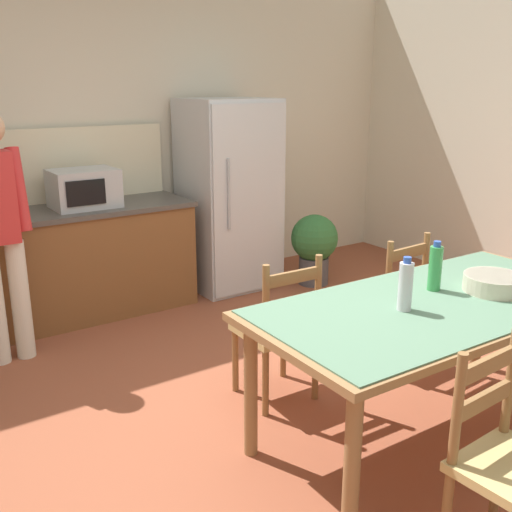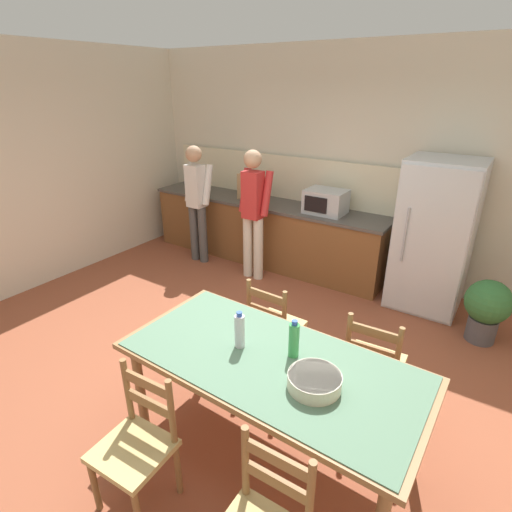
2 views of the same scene
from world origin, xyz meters
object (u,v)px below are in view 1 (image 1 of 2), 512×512
at_px(chair_side_far_right, 389,300).
at_px(chair_side_far_left, 279,330).
at_px(chair_side_near_left, 509,464).
at_px(refrigerator, 229,195).
at_px(potted_plant, 314,244).
at_px(bottle_off_centre, 435,268).
at_px(bottle_near_centre, 405,286).
at_px(microwave, 84,188).
at_px(serving_bowl, 494,282).
at_px(dining_table, 437,314).

bearing_deg(chair_side_far_right, chair_side_far_left, -4.11).
xyz_separation_m(chair_side_far_right, chair_side_near_left, (-0.94, -1.52, 0.00)).
relative_size(refrigerator, potted_plant, 2.57).
bearing_deg(bottle_off_centre, refrigerator, 82.57).
distance_m(bottle_near_centre, chair_side_far_right, 1.14).
xyz_separation_m(chair_side_far_left, potted_plant, (1.55, 1.53, -0.06)).
relative_size(chair_side_near_left, potted_plant, 1.36).
bearing_deg(microwave, chair_side_far_right, -55.89).
height_order(microwave, potted_plant, microwave).
bearing_deg(bottle_off_centre, bottle_near_centre, -162.35).
distance_m(chair_side_far_right, potted_plant, 1.68).
xyz_separation_m(refrigerator, chair_side_near_left, (-0.91, -3.50, -0.42)).
relative_size(bottle_near_centre, chair_side_far_right, 0.30).
xyz_separation_m(bottle_near_centre, serving_bowl, (0.60, -0.08, -0.07)).
height_order(serving_bowl, chair_side_far_right, chair_side_far_right).
xyz_separation_m(microwave, chair_side_far_left, (0.45, -1.98, -0.60)).
bearing_deg(potted_plant, serving_bowl, -107.64).
xyz_separation_m(refrigerator, bottle_off_centre, (-0.34, -2.62, 0.05)).
bearing_deg(chair_side_near_left, refrigerator, 72.39).
bearing_deg(refrigerator, chair_side_near_left, -104.62).
relative_size(microwave, chair_side_far_right, 0.55).
distance_m(microwave, bottle_near_centre, 2.83).
height_order(dining_table, chair_side_near_left, chair_side_near_left).
height_order(bottle_off_centre, chair_side_far_left, bottle_off_centre).
distance_m(bottle_off_centre, chair_side_near_left, 1.14).
xyz_separation_m(refrigerator, serving_bowl, (-0.09, -2.82, -0.03)).
bearing_deg(bottle_off_centre, potted_plant, 65.36).
bearing_deg(refrigerator, potted_plant, -32.82).
relative_size(dining_table, chair_side_near_left, 2.22).
height_order(bottle_off_centre, potted_plant, bottle_off_centre).
xyz_separation_m(refrigerator, chair_side_far_right, (0.02, -1.98, -0.42)).
distance_m(chair_side_far_left, chair_side_near_left, 1.54).
bearing_deg(bottle_near_centre, chair_side_near_left, -105.91).
bearing_deg(serving_bowl, chair_side_far_left, 132.59).
bearing_deg(chair_side_far_right, potted_plant, -115.44).
xyz_separation_m(microwave, chair_side_near_left, (0.42, -3.52, -0.60)).
bearing_deg(serving_bowl, potted_plant, 72.36).
relative_size(refrigerator, bottle_off_centre, 6.35).
bearing_deg(refrigerator, serving_bowl, -91.93).
bearing_deg(bottle_near_centre, microwave, 102.98).
distance_m(microwave, chair_side_far_left, 2.12).
xyz_separation_m(refrigerator, bottle_near_centre, (-0.70, -2.74, 0.05)).
xyz_separation_m(bottle_off_centre, chair_side_far_right, (0.37, 0.64, -0.46)).
distance_m(refrigerator, chair_side_near_left, 3.64).
xyz_separation_m(microwave, serving_bowl, (1.23, -2.84, -0.21)).
bearing_deg(potted_plant, bottle_near_centre, -120.52).
relative_size(dining_table, chair_side_far_right, 2.22).
height_order(bottle_near_centre, chair_side_near_left, bottle_near_centre).
bearing_deg(refrigerator, bottle_off_centre, -97.43).
relative_size(bottle_near_centre, bottle_off_centre, 1.00).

